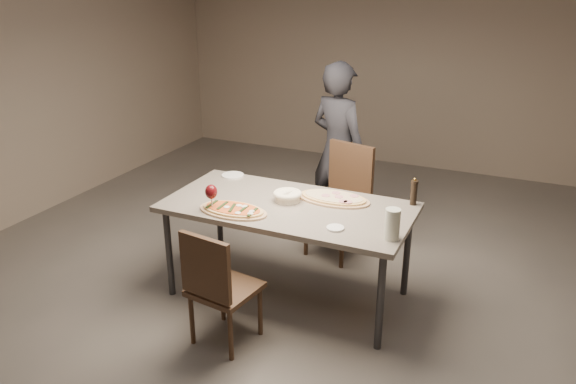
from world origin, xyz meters
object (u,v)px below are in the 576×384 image
at_px(zucchini_pizza, 233,210).
at_px(diner, 338,150).
at_px(bread_basket, 288,195).
at_px(pepper_mill_left, 414,192).
at_px(dining_table, 288,212).
at_px(chair_far, 343,193).
at_px(ham_pizza, 334,198).
at_px(carafe, 392,224).
at_px(chair_near, 217,283).

xyz_separation_m(zucchini_pizza, diner, (0.25, 1.51, 0.04)).
xyz_separation_m(bread_basket, pepper_mill_left, (0.86, 0.32, 0.05)).
bearing_deg(diner, pepper_mill_left, 157.82).
xyz_separation_m(zucchini_pizza, bread_basket, (0.27, 0.34, 0.03)).
distance_m(dining_table, pepper_mill_left, 0.93).
bearing_deg(dining_table, zucchini_pizza, -136.73).
distance_m(dining_table, zucchini_pizza, 0.42).
relative_size(dining_table, bread_basket, 8.49).
bearing_deg(dining_table, chair_far, 81.84).
distance_m(zucchini_pizza, ham_pizza, 0.76).
height_order(zucchini_pizza, pepper_mill_left, pepper_mill_left).
relative_size(chair_far, diner, 0.59).
bearing_deg(ham_pizza, carafe, -54.03).
relative_size(pepper_mill_left, chair_far, 0.21).
bearing_deg(chair_near, diner, 95.32).
height_order(bread_basket, chair_far, chair_far).
bearing_deg(chair_far, diner, -48.79).
height_order(zucchini_pizza, bread_basket, bread_basket).
distance_m(ham_pizza, pepper_mill_left, 0.58).
distance_m(ham_pizza, diner, 1.06).
height_order(chair_far, diner, diner).
bearing_deg(bread_basket, carafe, -19.23).
relative_size(zucchini_pizza, carafe, 2.53).
bearing_deg(chair_far, carafe, 136.48).
relative_size(zucchini_pizza, ham_pizza, 0.93).
bearing_deg(bread_basket, pepper_mill_left, 20.27).
bearing_deg(bread_basket, zucchini_pizza, -127.86).
xyz_separation_m(dining_table, chair_far, (0.13, 0.88, -0.15)).
relative_size(zucchini_pizza, pepper_mill_left, 2.51).
height_order(ham_pizza, carafe, carafe).
bearing_deg(zucchini_pizza, chair_far, 70.55).
bearing_deg(carafe, zucchini_pizza, -177.90).
height_order(zucchini_pizza, diner, diner).
bearing_deg(diner, ham_pizza, 129.63).
height_order(bread_basket, diner, diner).
height_order(ham_pizza, chair_near, chair_near).
relative_size(pepper_mill_left, diner, 0.13).
relative_size(chair_near, chair_far, 0.87).
bearing_deg(chair_far, bread_basket, 93.39).
bearing_deg(carafe, diner, 120.95).
bearing_deg(zucchini_pizza, bread_basket, 52.76).
relative_size(zucchini_pizza, chair_near, 0.62).
bearing_deg(chair_near, zucchini_pizza, 114.62).
bearing_deg(bread_basket, diner, 90.96).
distance_m(ham_pizza, chair_far, 0.71).
distance_m(zucchini_pizza, bread_basket, 0.43).
height_order(dining_table, chair_far, chair_far).
height_order(chair_near, diner, diner).
height_order(bread_basket, pepper_mill_left, pepper_mill_left).
distance_m(zucchini_pizza, diner, 1.53).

